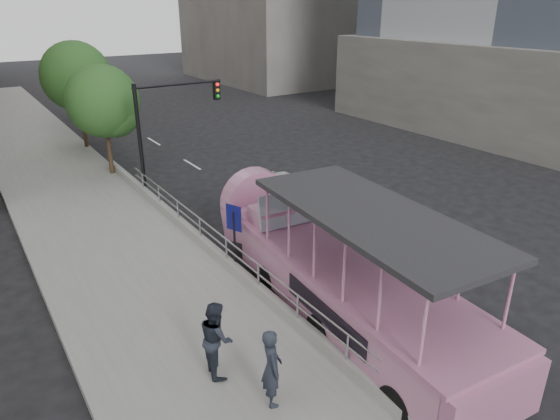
% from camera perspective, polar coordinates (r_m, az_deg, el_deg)
% --- Properties ---
extents(ground, '(160.00, 160.00, 0.00)m').
position_cam_1_polar(ground, '(15.63, 11.52, -10.31)').
color(ground, black).
extents(sidewalk, '(5.50, 80.00, 0.30)m').
position_cam_1_polar(sidewalk, '(21.08, -20.11, -1.83)').
color(sidewalk, '#999A94').
rests_on(sidewalk, ground).
extents(kerb_wall, '(0.24, 30.00, 0.36)m').
position_cam_1_polar(kerb_wall, '(15.04, -2.44, -9.09)').
color(kerb_wall, '#A8A8A3').
rests_on(kerb_wall, sidewalk).
extents(guardrail, '(0.07, 22.00, 0.71)m').
position_cam_1_polar(guardrail, '(14.70, -2.48, -6.89)').
color(guardrail, '#BBBBC0').
rests_on(guardrail, kerb_wall).
extents(duck_boat, '(3.58, 11.27, 3.68)m').
position_cam_1_polar(duck_boat, '(14.38, 6.06, -6.72)').
color(duck_boat, black).
rests_on(duck_boat, ground).
extents(car, '(1.70, 3.67, 1.22)m').
position_cam_1_polar(car, '(22.67, 0.93, 2.58)').
color(car, white).
rests_on(car, ground).
extents(pedestrian_near, '(0.65, 0.79, 1.85)m').
position_cam_1_polar(pedestrian_near, '(11.10, -0.95, -17.53)').
color(pedestrian_near, '#262C38').
rests_on(pedestrian_near, sidewalk).
extents(pedestrian_mid, '(0.87, 1.03, 1.88)m').
position_cam_1_polar(pedestrian_mid, '(11.95, -7.28, -14.30)').
color(pedestrian_mid, '#262C38').
rests_on(pedestrian_mid, sidewalk).
extents(parking_sign, '(0.24, 0.55, 2.61)m').
position_cam_1_polar(parking_sign, '(15.80, -5.24, -2.68)').
color(parking_sign, black).
rests_on(parking_sign, ground).
extents(traffic_signal, '(4.20, 0.32, 5.20)m').
position_cam_1_polar(traffic_signal, '(23.44, -13.14, 10.03)').
color(traffic_signal, black).
rests_on(traffic_signal, ground).
extents(street_tree_near, '(3.52, 3.52, 5.72)m').
position_cam_1_polar(street_tree_near, '(26.13, -19.31, 11.34)').
color(street_tree_near, '#3C2B1B').
rests_on(street_tree_near, ground).
extents(street_tree_far, '(3.97, 3.97, 6.45)m').
position_cam_1_polar(street_tree_far, '(31.88, -22.03, 13.71)').
color(street_tree_far, '#3C2B1B').
rests_on(street_tree_far, ground).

